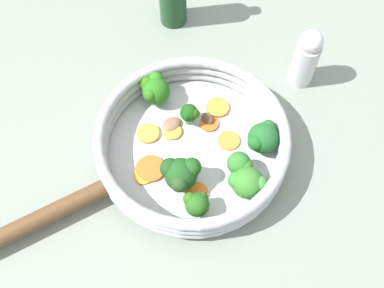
# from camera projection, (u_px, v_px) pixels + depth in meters

# --- Properties ---
(ground_plane) EXTENTS (4.00, 4.00, 0.00)m
(ground_plane) POSITION_uv_depth(u_px,v_px,m) (192.00, 152.00, 0.70)
(ground_plane) COLOR gray
(skillet) EXTENTS (0.27, 0.27, 0.01)m
(skillet) POSITION_uv_depth(u_px,v_px,m) (192.00, 150.00, 0.69)
(skillet) COLOR #B2B5B7
(skillet) RESTS_ON ground_plane
(skillet_rim_wall) EXTENTS (0.29, 0.29, 0.05)m
(skillet_rim_wall) POSITION_uv_depth(u_px,v_px,m) (192.00, 141.00, 0.67)
(skillet_rim_wall) COLOR #ACB1B7
(skillet_rim_wall) RESTS_ON skillet
(skillet_handle) EXTENTS (0.20, 0.05, 0.03)m
(skillet_handle) POSITION_uv_depth(u_px,v_px,m) (45.00, 216.00, 0.62)
(skillet_handle) COLOR brown
(skillet_handle) RESTS_ON skillet
(skillet_rivet_left) EXTENTS (0.01, 0.01, 0.01)m
(skillet_rivet_left) POSITION_uv_depth(u_px,v_px,m) (109.00, 171.00, 0.67)
(skillet_rivet_left) COLOR #B4B7BA
(skillet_rivet_left) RESTS_ON skillet
(skillet_rivet_right) EXTENTS (0.01, 0.01, 0.01)m
(skillet_rivet_right) POSITION_uv_depth(u_px,v_px,m) (122.00, 198.00, 0.65)
(skillet_rivet_right) COLOR #ADB8BB
(skillet_rivet_right) RESTS_ON skillet
(carrot_slice_0) EXTENTS (0.04, 0.04, 0.00)m
(carrot_slice_0) POSITION_uv_depth(u_px,v_px,m) (172.00, 132.00, 0.70)
(carrot_slice_0) COLOR orange
(carrot_slice_0) RESTS_ON skillet
(carrot_slice_1) EXTENTS (0.03, 0.03, 0.00)m
(carrot_slice_1) POSITION_uv_depth(u_px,v_px,m) (209.00, 124.00, 0.71)
(carrot_slice_1) COLOR orange
(carrot_slice_1) RESTS_ON skillet
(carrot_slice_2) EXTENTS (0.05, 0.05, 0.01)m
(carrot_slice_2) POSITION_uv_depth(u_px,v_px,m) (218.00, 108.00, 0.72)
(carrot_slice_2) COLOR orange
(carrot_slice_2) RESTS_ON skillet
(carrot_slice_3) EXTENTS (0.05, 0.05, 0.00)m
(carrot_slice_3) POSITION_uv_depth(u_px,v_px,m) (229.00, 141.00, 0.69)
(carrot_slice_3) COLOR orange
(carrot_slice_3) RESTS_ON skillet
(carrot_slice_4) EXTENTS (0.04, 0.04, 0.00)m
(carrot_slice_4) POSITION_uv_depth(u_px,v_px,m) (143.00, 175.00, 0.67)
(carrot_slice_4) COLOR orange
(carrot_slice_4) RESTS_ON skillet
(carrot_slice_5) EXTENTS (0.06, 0.06, 0.01)m
(carrot_slice_5) POSITION_uv_depth(u_px,v_px,m) (150.00, 169.00, 0.67)
(carrot_slice_5) COLOR orange
(carrot_slice_5) RESTS_ON skillet
(carrot_slice_6) EXTENTS (0.05, 0.05, 0.01)m
(carrot_slice_6) POSITION_uv_depth(u_px,v_px,m) (148.00, 133.00, 0.70)
(carrot_slice_6) COLOR #F99A3B
(carrot_slice_6) RESTS_ON skillet
(carrot_slice_7) EXTENTS (0.04, 0.04, 0.00)m
(carrot_slice_7) POSITION_uv_depth(u_px,v_px,m) (197.00, 193.00, 0.65)
(carrot_slice_7) COLOR orange
(carrot_slice_7) RESTS_ON skillet
(broccoli_floret_0) EXTENTS (0.05, 0.05, 0.05)m
(broccoli_floret_0) POSITION_uv_depth(u_px,v_px,m) (180.00, 174.00, 0.63)
(broccoli_floret_0) COLOR #74A35B
(broccoli_floret_0) RESTS_ON skillet
(broccoli_floret_1) EXTENTS (0.06, 0.05, 0.05)m
(broccoli_floret_1) POSITION_uv_depth(u_px,v_px,m) (263.00, 138.00, 0.67)
(broccoli_floret_1) COLOR #60884D
(broccoli_floret_1) RESTS_ON skillet
(broccoli_floret_2) EXTENTS (0.05, 0.05, 0.05)m
(broccoli_floret_2) POSITION_uv_depth(u_px,v_px,m) (247.00, 183.00, 0.63)
(broccoli_floret_2) COLOR #679350
(broccoli_floret_2) RESTS_ON skillet
(broccoli_floret_3) EXTENTS (0.05, 0.05, 0.05)m
(broccoli_floret_3) POSITION_uv_depth(u_px,v_px,m) (155.00, 89.00, 0.71)
(broccoli_floret_3) COLOR #7DAF6A
(broccoli_floret_3) RESTS_ON skillet
(broccoli_floret_4) EXTENTS (0.04, 0.04, 0.04)m
(broccoli_floret_4) POSITION_uv_depth(u_px,v_px,m) (197.00, 204.00, 0.62)
(broccoli_floret_4) COLOR #80B660
(broccoli_floret_4) RESTS_ON skillet
(broccoli_floret_5) EXTENTS (0.03, 0.03, 0.04)m
(broccoli_floret_5) POSITION_uv_depth(u_px,v_px,m) (189.00, 114.00, 0.69)
(broccoli_floret_5) COLOR #6A8F4D
(broccoli_floret_5) RESTS_ON skillet
(broccoli_floret_6) EXTENTS (0.03, 0.04, 0.05)m
(broccoli_floret_6) POSITION_uv_depth(u_px,v_px,m) (240.00, 164.00, 0.65)
(broccoli_floret_6) COLOR #83B766
(broccoli_floret_6) RESTS_ON skillet
(mushroom_piece_0) EXTENTS (0.02, 0.02, 0.01)m
(mushroom_piece_0) POSITION_uv_depth(u_px,v_px,m) (208.00, 118.00, 0.71)
(mushroom_piece_0) COLOR brown
(mushroom_piece_0) RESTS_ON skillet
(mushroom_piece_1) EXTENTS (0.03, 0.02, 0.01)m
(mushroom_piece_1) POSITION_uv_depth(u_px,v_px,m) (174.00, 122.00, 0.71)
(mushroom_piece_1) COLOR #876149
(mushroom_piece_1) RESTS_ON skillet
(salt_shaker) EXTENTS (0.04, 0.04, 0.11)m
(salt_shaker) POSITION_uv_depth(u_px,v_px,m) (304.00, 56.00, 0.72)
(salt_shaker) COLOR silver
(salt_shaker) RESTS_ON ground_plane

